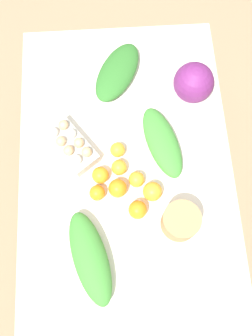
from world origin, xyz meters
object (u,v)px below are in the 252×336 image
object	(u,v)px
greens_bunch_kale	(117,72)
orange_0	(118,188)
greens_bunch_chard	(162,142)
orange_1	(119,167)
egg_carton	(71,145)
orange_2	(97,193)
paper_bag	(181,221)
orange_4	(137,179)
orange_7	(118,150)
greens_bunch_dandelion	(90,258)
orange_5	(153,192)
cabbage_purple	(194,83)
orange_3	(138,210)
orange_6	(100,175)

from	to	relation	value
greens_bunch_kale	orange_0	world-z (taller)	orange_0
greens_bunch_chard	orange_1	xyz separation A→B (m)	(-0.10, 0.19, -0.00)
egg_carton	orange_2	size ratio (longest dim) A/B	4.19
paper_bag	orange_4	xyz separation A→B (m)	(0.19, 0.16, -0.02)
greens_bunch_kale	greens_bunch_chard	xyz separation A→B (m)	(-0.35, -0.17, 0.00)
orange_7	orange_2	bearing A→B (deg)	152.87
paper_bag	greens_bunch_dandelion	bearing A→B (deg)	108.00
greens_bunch_kale	orange_5	world-z (taller)	orange_5
egg_carton	paper_bag	distance (m)	0.55
greens_bunch_chard	orange_1	distance (m)	0.21
orange_2	egg_carton	bearing A→B (deg)	25.64
greens_bunch_kale	orange_7	bearing A→B (deg)	177.00
orange_7	greens_bunch_chard	bearing A→B (deg)	-83.56
orange_1	orange_5	size ratio (longest dim) A/B	0.82
cabbage_purple	orange_3	bearing A→B (deg)	152.28
orange_6	orange_7	xyz separation A→B (m)	(0.11, -0.08, -0.00)
orange_7	orange_3	bearing A→B (deg)	-166.00
cabbage_purple	orange_3	distance (m)	0.60
paper_bag	greens_bunch_kale	bearing A→B (deg)	16.63
greens_bunch_dandelion	orange_4	xyz separation A→B (m)	(0.30, -0.20, -0.01)
paper_bag	greens_bunch_chard	bearing A→B (deg)	6.27
cabbage_purple	orange_1	distance (m)	0.49
greens_bunch_kale	orange_4	bearing A→B (deg)	-174.35
cabbage_purple	orange_2	size ratio (longest dim) A/B	2.73
orange_2	orange_5	distance (m)	0.22
paper_bag	orange_6	bearing A→B (deg)	54.98
greens_bunch_dandelion	orange_6	xyz separation A→B (m)	(0.33, -0.05, -0.01)
egg_carton	orange_4	world-z (taller)	egg_carton
orange_6	greens_bunch_chard	bearing A→B (deg)	-64.09
egg_carton	orange_0	bearing A→B (deg)	6.68
orange_0	orange_6	size ratio (longest dim) A/B	1.09
paper_bag	orange_4	size ratio (longest dim) A/B	2.23
egg_carton	greens_bunch_chard	distance (m)	0.39
greens_bunch_dandelion	orange_6	world-z (taller)	greens_bunch_dandelion
cabbage_purple	orange_3	xyz separation A→B (m)	(-0.53, 0.28, -0.05)
greens_bunch_kale	orange_6	size ratio (longest dim) A/B	4.64
orange_2	orange_5	bearing A→B (deg)	-92.70
orange_0	orange_6	distance (m)	0.09
orange_4	greens_bunch_dandelion	bearing A→B (deg)	146.72
paper_bag	greens_bunch_kale	size ratio (longest dim) A/B	0.46
orange_7	orange_5	bearing A→B (deg)	-145.86
orange_0	orange_2	world-z (taller)	orange_0
paper_bag	orange_5	xyz separation A→B (m)	(0.13, 0.10, -0.02)
orange_5	orange_7	size ratio (longest dim) A/B	1.25
paper_bag	greens_bunch_dandelion	distance (m)	0.38
egg_carton	greens_bunch_chard	bearing A→B (deg)	52.44
cabbage_purple	greens_bunch_dandelion	world-z (taller)	cabbage_purple
greens_bunch_chard	egg_carton	bearing A→B (deg)	88.64
egg_carton	orange_7	xyz separation A→B (m)	(-0.03, -0.20, -0.01)
orange_0	orange_1	world-z (taller)	orange_0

